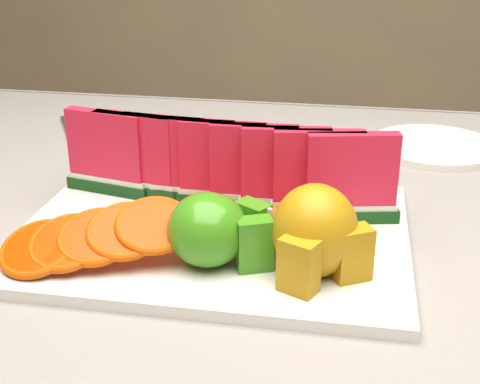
# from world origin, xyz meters

# --- Properties ---
(table) EXTENTS (1.40, 0.90, 0.75)m
(table) POSITION_xyz_m (0.00, 0.00, 0.65)
(table) COLOR #4A371C
(table) RESTS_ON ground
(tablecloth) EXTENTS (1.53, 1.03, 0.20)m
(tablecloth) POSITION_xyz_m (0.00, 0.00, 0.72)
(tablecloth) COLOR gray
(tablecloth) RESTS_ON table
(platter) EXTENTS (0.40, 0.30, 0.01)m
(platter) POSITION_xyz_m (-0.03, -0.01, 0.76)
(platter) COLOR silver
(platter) RESTS_ON tablecloth
(apple_cluster) EXTENTS (0.11, 0.09, 0.07)m
(apple_cluster) POSITION_xyz_m (-0.02, -0.08, 0.80)
(apple_cluster) COLOR #2C8C0A
(apple_cluster) RESTS_ON platter
(pear_cluster) EXTENTS (0.10, 0.10, 0.09)m
(pear_cluster) POSITION_xyz_m (0.08, -0.08, 0.81)
(pear_cluster) COLOR #B18011
(pear_cluster) RESTS_ON platter
(side_plate) EXTENTS (0.24, 0.24, 0.01)m
(side_plate) POSITION_xyz_m (0.22, 0.31, 0.76)
(side_plate) COLOR silver
(side_plate) RESTS_ON tablecloth
(fork) EXTENTS (0.10, 0.19, 0.00)m
(fork) POSITION_xyz_m (-0.32, 0.30, 0.76)
(fork) COLOR silver
(fork) RESTS_ON tablecloth
(watermelon_row) EXTENTS (0.39, 0.07, 0.10)m
(watermelon_row) POSITION_xyz_m (-0.04, 0.04, 0.82)
(watermelon_row) COLOR #124113
(watermelon_row) RESTS_ON platter
(orange_fan_front) EXTENTS (0.19, 0.12, 0.05)m
(orange_fan_front) POSITION_xyz_m (-0.13, -0.10, 0.80)
(orange_fan_front) COLOR red
(orange_fan_front) RESTS_ON platter
(orange_fan_back) EXTENTS (0.28, 0.10, 0.04)m
(orange_fan_back) POSITION_xyz_m (-0.04, 0.11, 0.79)
(orange_fan_back) COLOR red
(orange_fan_back) RESTS_ON platter
(tangerine_segments) EXTENTS (0.23, 0.08, 0.03)m
(tangerine_segments) POSITION_xyz_m (-0.02, -0.01, 0.78)
(tangerine_segments) COLOR red
(tangerine_segments) RESTS_ON platter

